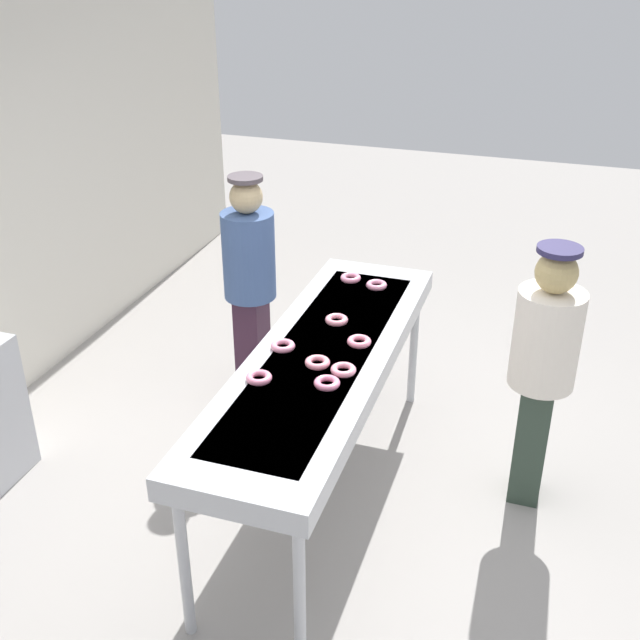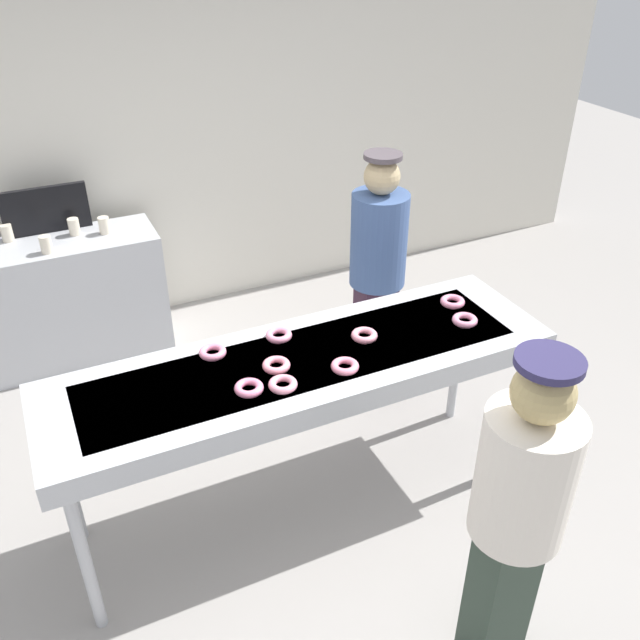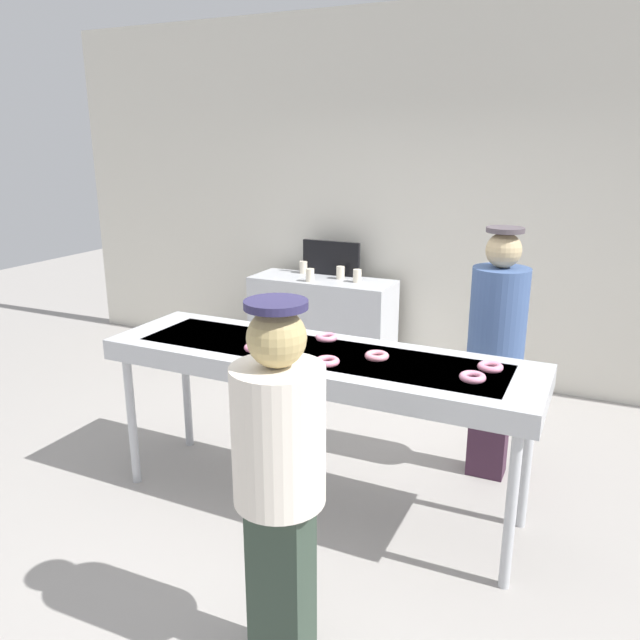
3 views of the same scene
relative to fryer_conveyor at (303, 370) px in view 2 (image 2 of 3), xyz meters
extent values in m
plane|color=#9E9993|center=(0.00, 0.00, -0.92)|extent=(16.00, 16.00, 0.00)
cube|color=silver|center=(0.00, 2.52, 0.73)|extent=(8.00, 0.12, 3.29)
cube|color=#B7BABF|center=(0.00, 0.00, 0.01)|extent=(2.55, 0.73, 0.12)
cube|color=slate|center=(0.00, 0.00, 0.03)|extent=(2.17, 0.51, 0.07)
cylinder|color=#B7BABF|center=(-1.18, -0.29, -0.48)|extent=(0.06, 0.06, 0.86)
cylinder|color=#B7BABF|center=(1.18, -0.29, -0.48)|extent=(0.06, 0.06, 0.86)
cylinder|color=#B7BABF|center=(-1.18, 0.29, -0.48)|extent=(0.06, 0.06, 0.86)
cylinder|color=#B7BABF|center=(1.18, 0.29, -0.48)|extent=(0.06, 0.06, 0.86)
torus|color=pink|center=(0.91, -0.07, 0.09)|extent=(0.19, 0.19, 0.04)
torus|color=pink|center=(-0.39, 0.21, 0.09)|extent=(0.18, 0.18, 0.04)
torus|color=pink|center=(0.14, -0.17, 0.09)|extent=(0.19, 0.19, 0.04)
torus|color=pink|center=(-0.15, -0.02, 0.09)|extent=(0.19, 0.19, 0.04)
torus|color=pink|center=(0.96, 0.12, 0.09)|extent=(0.15, 0.15, 0.04)
torus|color=pink|center=(0.36, 0.03, 0.09)|extent=(0.19, 0.19, 0.04)
torus|color=pink|center=(-0.18, -0.18, 0.09)|extent=(0.14, 0.14, 0.04)
torus|color=pink|center=(-0.04, 0.22, 0.09)|extent=(0.17, 0.17, 0.04)
torus|color=pink|center=(-0.33, -0.14, 0.09)|extent=(0.19, 0.19, 0.04)
cube|color=#391F32|center=(0.88, 0.81, -0.51)|extent=(0.24, 0.18, 0.81)
cylinder|color=#3F598C|center=(0.88, 0.81, 0.19)|extent=(0.35, 0.35, 0.60)
sphere|color=tan|center=(0.88, 0.81, 0.60)|extent=(0.22, 0.22, 0.22)
cylinder|color=#4C434A|center=(0.88, 0.81, 0.72)|extent=(0.23, 0.23, 0.03)
cube|color=#2E3D32|center=(0.39, -1.16, -0.52)|extent=(0.24, 0.18, 0.79)
cylinder|color=silver|center=(0.39, -1.16, 0.15)|extent=(0.37, 0.37, 0.56)
sphere|color=tan|center=(0.39, -1.16, 0.55)|extent=(0.23, 0.23, 0.23)
cylinder|color=#2B264F|center=(0.39, -1.16, 0.67)|extent=(0.24, 0.24, 0.03)
cube|color=#B7BABF|center=(-0.94, 2.07, -0.46)|extent=(1.35, 0.50, 0.91)
cylinder|color=beige|center=(-0.59, 2.08, 0.06)|extent=(0.08, 0.08, 0.12)
cylinder|color=beige|center=(-0.78, 2.15, 0.06)|extent=(0.08, 0.08, 0.12)
cylinder|color=beige|center=(-0.99, 1.93, 0.06)|extent=(0.08, 0.08, 0.12)
cylinder|color=beige|center=(-1.21, 2.23, 0.06)|extent=(0.08, 0.08, 0.12)
cube|color=black|center=(-0.94, 2.27, 0.16)|extent=(0.58, 0.04, 0.32)
camera|label=1|loc=(-3.51, -1.16, 2.17)|focal=43.43mm
camera|label=2|loc=(-1.08, -2.49, 1.97)|focal=38.02mm
camera|label=3|loc=(1.46, -3.07, 1.25)|focal=34.98mm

